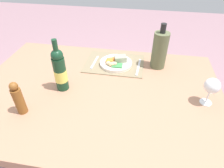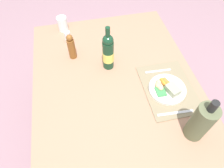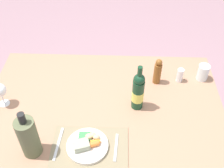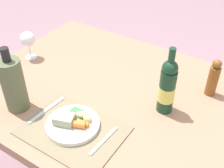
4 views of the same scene
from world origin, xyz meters
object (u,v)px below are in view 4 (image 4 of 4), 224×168
Objects in this scene: cooler_bottle at (13,84)px; knife at (104,141)px; dining_table at (123,107)px; fork at (47,110)px; wine_bottle at (167,87)px; pepper_mill at (213,78)px; wine_glass at (28,40)px; dinner_plate at (73,123)px.

knife is at bearing 4.43° from cooler_bottle.
cooler_bottle is at bearing -137.74° from dining_table.
knife is at bearing 1.61° from fork.
wine_bottle reaches higher than fork.
dining_table is 7.75× the size of pepper_mill.
wine_glass is (-0.62, 0.01, 0.19)m from dining_table.
pepper_mill is (0.70, 0.57, -0.04)m from cooler_bottle.
pepper_mill is at bearing 38.92° from cooler_bottle.
wine_glass is at bearing -166.36° from pepper_mill.
pepper_mill is (0.26, 0.53, 0.08)m from knife.
dining_table is at bearing -144.94° from pepper_mill.
knife is 0.56× the size of cooler_bottle.
fork is 0.68× the size of cooler_bottle.
dinner_plate is 1.08× the size of fork.
dinner_plate is 0.71× the size of wine_bottle.
wine_bottle is at bearing 31.30° from cooler_bottle.
dinner_plate is 1.31× the size of knife.
wine_glass is at bearing 160.35° from knife.
dinner_plate reaches higher than fork.
fork is at bearing -137.77° from pepper_mill.
dining_table is at bearing 109.54° from knife.
wine_glass is (-0.39, 0.29, 0.11)m from fork.
pepper_mill reaches higher than fork.
wine_glass is at bearing 151.67° from dinner_plate.
wine_glass is at bearing 128.22° from cooler_bottle.
dining_table is 7.04× the size of fork.
cooler_bottle is at bearing -172.30° from knife.
fork is (-0.23, -0.28, 0.08)m from dining_table.
wine_glass is at bearing 179.37° from dining_table.
wine_glass is (-0.97, -0.23, 0.02)m from pepper_mill.
cooler_bottle is at bearing -51.78° from wine_glass.
fork is 0.32m from knife.
knife is at bearing -22.91° from wine_glass.
cooler_bottle is 0.66m from wine_bottle.
wine_bottle reaches higher than pepper_mill.
wine_glass reaches higher than dining_table.
wine_bottle is (0.21, 0.02, 0.20)m from dining_table.
wine_glass reaches higher than dinner_plate.
dining_table is at bearing 42.26° from cooler_bottle.
cooler_bottle is (-0.36, -0.33, 0.20)m from dining_table.
wine_bottle reaches higher than dining_table.
pepper_mill is at bearing 67.41° from knife.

